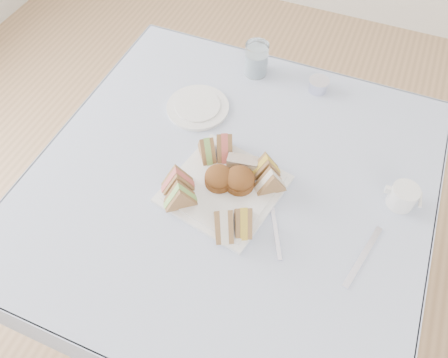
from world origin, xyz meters
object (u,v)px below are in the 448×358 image
at_px(water_glass, 256,59).
at_px(creamer_jug, 403,196).
at_px(table, 229,245).
at_px(serving_plate, 224,189).

distance_m(water_glass, creamer_jug, 0.60).
relative_size(table, creamer_jug, 13.31).
distance_m(serving_plate, creamer_jug, 0.44).
bearing_deg(serving_plate, water_glass, 111.36).
bearing_deg(water_glass, creamer_jug, -32.77).
bearing_deg(serving_plate, table, 97.73).
bearing_deg(creamer_jug, water_glass, 142.99).
bearing_deg(water_glass, table, -78.61).
bearing_deg(water_glass, serving_plate, -79.92).
height_order(water_glass, creamer_jug, water_glass).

